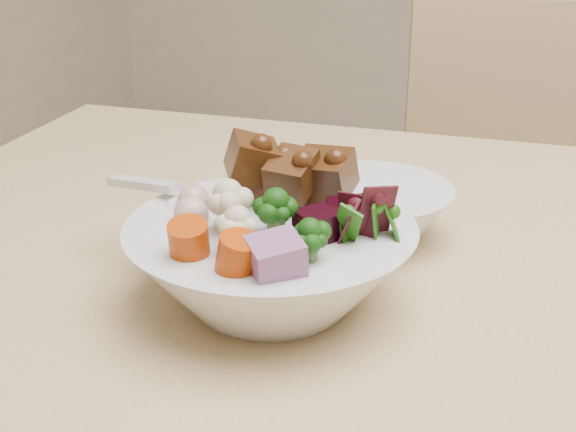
# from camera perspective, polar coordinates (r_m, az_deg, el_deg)

# --- Properties ---
(chair_far) EXTENTS (0.53, 0.53, 0.95)m
(chair_far) POSITION_cam_1_polar(r_m,az_deg,el_deg) (1.38, 17.19, -3.66)
(chair_far) COLOR tan
(chair_far) RESTS_ON ground
(food_bowl) EXTENTS (0.22, 0.22, 0.12)m
(food_bowl) POSITION_cam_1_polar(r_m,az_deg,el_deg) (0.61, -1.03, -3.02)
(food_bowl) COLOR silver
(food_bowl) RESTS_ON dining_table
(soup_spoon) EXTENTS (0.12, 0.07, 0.02)m
(soup_spoon) POSITION_cam_1_polar(r_m,az_deg,el_deg) (0.66, -7.91, 1.08)
(soup_spoon) COLOR silver
(soup_spoon) RESTS_ON food_bowl
(side_bowl) EXTENTS (0.15, 0.15, 0.05)m
(side_bowl) POSITION_cam_1_polar(r_m,az_deg,el_deg) (0.74, 6.01, 0.28)
(side_bowl) COLOR silver
(side_bowl) RESTS_ON dining_table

